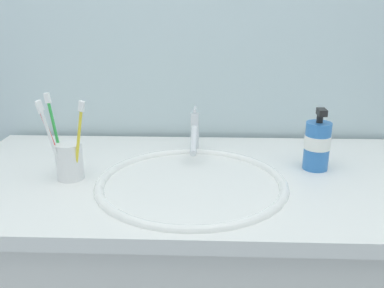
# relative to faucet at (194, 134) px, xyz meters

# --- Properties ---
(tiled_wall_back) EXTENTS (2.48, 0.04, 2.40)m
(tiled_wall_back) POSITION_rel_faucet_xyz_m (0.03, 0.19, 0.26)
(tiled_wall_back) COLOR silver
(tiled_wall_back) RESTS_ON ground
(sink_basin) EXTENTS (0.46, 0.46, 0.13)m
(sink_basin) POSITION_rel_faucet_xyz_m (0.00, -0.21, -0.10)
(sink_basin) COLOR white
(sink_basin) RESTS_ON vanity_counter
(faucet) EXTENTS (0.02, 0.18, 0.12)m
(faucet) POSITION_rel_faucet_xyz_m (0.00, 0.00, 0.00)
(faucet) COLOR silver
(faucet) RESTS_ON sink_basin
(toothbrush_cup) EXTENTS (0.06, 0.06, 0.09)m
(toothbrush_cup) POSITION_rel_faucet_xyz_m (-0.30, -0.19, -0.01)
(toothbrush_cup) COLOR white
(toothbrush_cup) RESTS_ON vanity_counter
(toothbrush_white) EXTENTS (0.04, 0.04, 0.20)m
(toothbrush_white) POSITION_rel_faucet_xyz_m (-0.33, -0.23, 0.06)
(toothbrush_white) COLOR white
(toothbrush_white) RESTS_ON toothbrush_cup
(toothbrush_yellow) EXTENTS (0.05, 0.02, 0.20)m
(toothbrush_yellow) POSITION_rel_faucet_xyz_m (-0.26, -0.21, 0.06)
(toothbrush_yellow) COLOR yellow
(toothbrush_yellow) RESTS_ON toothbrush_cup
(toothbrush_green) EXTENTS (0.04, 0.01, 0.21)m
(toothbrush_green) POSITION_rel_faucet_xyz_m (-0.33, -0.18, 0.06)
(toothbrush_green) COLOR green
(toothbrush_green) RESTS_ON toothbrush_cup
(toothbrush_red) EXTENTS (0.05, 0.03, 0.19)m
(toothbrush_red) POSITION_rel_faucet_xyz_m (-0.33, -0.21, 0.05)
(toothbrush_red) COLOR red
(toothbrush_red) RESTS_ON toothbrush_cup
(soap_dispenser) EXTENTS (0.07, 0.07, 0.16)m
(soap_dispenser) POSITION_rel_faucet_xyz_m (0.32, -0.10, 0.01)
(soap_dispenser) COLOR #3372BF
(soap_dispenser) RESTS_ON vanity_counter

